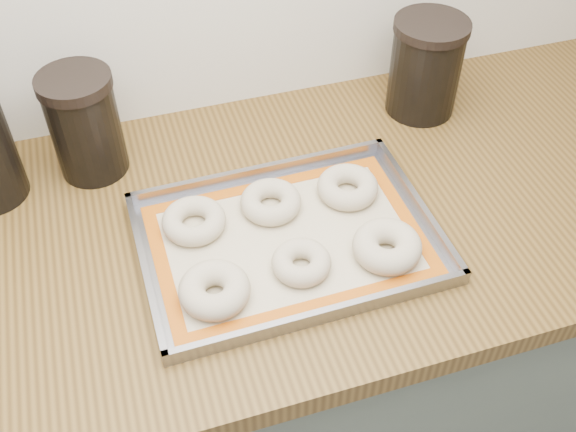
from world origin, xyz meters
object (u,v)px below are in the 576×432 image
object	(u,v)px
bagel_front_mid	(301,262)
canister_right	(425,67)
bagel_back_left	(194,221)
bagel_back_mid	(271,202)
bagel_front_left	(215,290)
bagel_back_right	(348,187)
bagel_front_right	(387,246)
canister_mid	(85,124)
baking_tray	(288,240)

from	to	relation	value
bagel_front_mid	canister_right	size ratio (longest dim) A/B	0.49
bagel_back_left	bagel_back_mid	world-z (taller)	same
bagel_front_left	bagel_back_right	distance (m)	0.30
bagel_front_right	bagel_back_right	world-z (taller)	bagel_front_right
bagel_back_right	bagel_front_right	bearing A→B (deg)	-86.74
bagel_front_left	canister_right	distance (m)	0.60
bagel_front_right	bagel_back_mid	world-z (taller)	bagel_front_right
bagel_front_mid	bagel_back_left	bearing A→B (deg)	135.45
bagel_front_left	bagel_back_left	distance (m)	0.15
bagel_back_right	canister_mid	distance (m)	0.45
bagel_front_left	bagel_front_right	bearing A→B (deg)	0.59
canister_right	bagel_front_mid	bearing A→B (deg)	-136.97
bagel_back_left	canister_right	xyz separation A→B (m)	(0.49, 0.19, 0.07)
bagel_back_mid	bagel_back_right	xyz separation A→B (m)	(0.13, -0.01, 0.00)
baking_tray	bagel_back_right	xyz separation A→B (m)	(0.13, 0.07, 0.01)
bagel_front_left	canister_mid	world-z (taller)	canister_mid
canister_mid	canister_right	world-z (taller)	canister_mid
bagel_front_left	bagel_front_mid	xyz separation A→B (m)	(0.14, 0.01, -0.00)
bagel_front_right	canister_right	xyz separation A→B (m)	(0.22, 0.34, 0.07)
bagel_back_left	canister_right	distance (m)	0.53
baking_tray	bagel_front_mid	bearing A→B (deg)	-88.85
canister_right	bagel_back_mid	bearing A→B (deg)	-152.22
bagel_front_left	canister_right	bearing A→B (deg)	35.03
baking_tray	bagel_front_right	bearing A→B (deg)	-28.79
canister_right	canister_mid	bearing A→B (deg)	179.01
bagel_front_mid	canister_right	bearing A→B (deg)	43.03
bagel_front_right	canister_mid	xyz separation A→B (m)	(-0.41, 0.35, 0.07)
bagel_front_left	canister_mid	distance (m)	0.38
bagel_front_left	bagel_front_right	distance (m)	0.27
bagel_back_left	canister_mid	size ratio (longest dim) A/B	0.54
bagel_front_left	bagel_back_mid	xyz separation A→B (m)	(0.13, 0.15, -0.00)
baking_tray	bagel_back_mid	xyz separation A→B (m)	(-0.01, 0.08, 0.01)
bagel_front_left	canister_right	size ratio (longest dim) A/B	0.56
canister_mid	bagel_back_left	bearing A→B (deg)	-56.27
bagel_front_mid	canister_right	distance (m)	0.48
bagel_back_left	bagel_back_right	distance (m)	0.26
bagel_front_mid	bagel_back_mid	distance (m)	0.14
canister_mid	bagel_front_left	bearing A→B (deg)	-68.98
bagel_front_mid	canister_right	xyz separation A→B (m)	(0.35, 0.33, 0.07)
bagel_front_left	bagel_front_right	xyz separation A→B (m)	(0.27, 0.00, 0.00)
bagel_front_mid	canister_mid	distance (m)	0.44
bagel_front_left	canister_right	world-z (taller)	canister_right
bagel_front_left	bagel_front_mid	world-z (taller)	bagel_front_left
bagel_front_left	bagel_back_mid	bearing A→B (deg)	49.72
bagel_back_left	canister_right	world-z (taller)	canister_right
bagel_front_mid	baking_tray	bearing A→B (deg)	91.15
bagel_back_right	bagel_back_left	bearing A→B (deg)	179.93
bagel_back_left	canister_mid	world-z (taller)	canister_mid
bagel_back_right	canister_right	bearing A→B (deg)	40.73
bagel_front_mid	canister_mid	world-z (taller)	canister_mid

